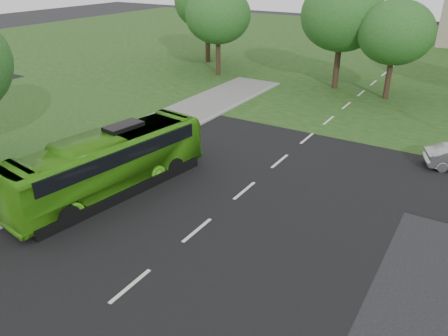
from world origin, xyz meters
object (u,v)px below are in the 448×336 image
(tree_park_a, at_px, (218,15))
(tree_park_b, at_px, (342,15))
(tree_park_c, at_px, (396,33))
(bus, at_px, (109,163))
(tree_park_f, at_px, (207,1))

(tree_park_a, xyz_separation_m, tree_park_b, (11.24, 1.16, 0.52))
(tree_park_a, relative_size, tree_park_c, 1.07)
(tree_park_b, relative_size, bus, 0.86)
(tree_park_c, bearing_deg, tree_park_b, 166.97)
(tree_park_f, bearing_deg, bus, -65.45)
(tree_park_a, bearing_deg, bus, -70.05)
(tree_park_b, bearing_deg, tree_park_a, -174.11)
(tree_park_a, height_order, bus, tree_park_a)
(tree_park_f, bearing_deg, tree_park_b, -12.33)
(tree_park_a, relative_size, tree_park_f, 0.88)
(tree_park_a, relative_size, tree_park_b, 0.91)
(tree_park_b, bearing_deg, tree_park_c, -13.03)
(tree_park_c, height_order, bus, tree_park_c)
(tree_park_c, bearing_deg, bus, -108.44)
(tree_park_b, xyz_separation_m, tree_park_f, (-15.43, 3.37, 0.21))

